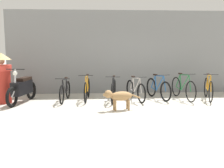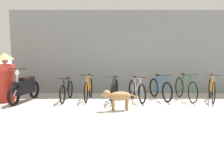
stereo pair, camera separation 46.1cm
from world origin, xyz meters
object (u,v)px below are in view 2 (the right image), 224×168
object	(u,v)px
bicycle_4	(160,89)
bicycle_1	(89,89)
bicycle_0	(67,91)
stray_dog	(117,96)
bicycle_6	(212,90)
bicycle_5	(186,89)
motorcycle	(25,88)
bicycle_3	(137,91)
bicycle_2	(115,91)
person_in_robes	(6,76)

from	to	relation	value
bicycle_4	bicycle_1	bearing A→B (deg)	-104.83
bicycle_0	stray_dog	bearing A→B (deg)	55.74
bicycle_6	bicycle_0	bearing A→B (deg)	-75.84
bicycle_5	motorcycle	xyz separation A→B (m)	(-5.26, -0.33, 0.08)
bicycle_5	bicycle_6	distance (m)	0.83
bicycle_4	bicycle_5	bearing A→B (deg)	67.92
bicycle_6	bicycle_5	bearing A→B (deg)	-85.74
bicycle_4	motorcycle	xyz separation A→B (m)	(-4.43, -0.40, 0.10)
bicycle_4	bicycle_3	bearing A→B (deg)	-92.15
bicycle_6	stray_dog	distance (m)	3.39
bicycle_1	bicycle_2	xyz separation A→B (m)	(0.87, -0.20, -0.02)
bicycle_5	bicycle_0	bearing A→B (deg)	-96.17
bicycle_4	motorcycle	world-z (taller)	motorcycle
person_in_robes	bicycle_1	bearing A→B (deg)	166.85
bicycle_5	bicycle_6	size ratio (longest dim) A/B	1.10
bicycle_5	bicycle_1	bearing A→B (deg)	-97.86
bicycle_4	bicycle_6	bearing A→B (deg)	65.48
bicycle_4	person_in_robes	xyz separation A→B (m)	(-5.02, -0.38, 0.48)
stray_dog	bicycle_6	bearing A→B (deg)	-168.63
bicycle_3	bicycle_0	bearing A→B (deg)	-104.61
motorcycle	bicycle_5	bearing A→B (deg)	106.20
bicycle_3	motorcycle	world-z (taller)	motorcycle
bicycle_5	stray_dog	bearing A→B (deg)	-65.42
bicycle_0	motorcycle	bearing A→B (deg)	-76.18
bicycle_5	stray_dog	size ratio (longest dim) A/B	1.63
bicycle_2	bicycle_3	distance (m)	0.74
bicycle_3	person_in_robes	size ratio (longest dim) A/B	0.98
bicycle_5	motorcycle	world-z (taller)	motorcycle
bicycle_3	bicycle_4	distance (m)	0.83
bicycle_3	stray_dog	xyz separation A→B (m)	(-0.66, -1.34, 0.06)
bicycle_2	stray_dog	world-z (taller)	bicycle_2
bicycle_2	motorcycle	world-z (taller)	motorcycle
bicycle_2	bicycle_6	xyz separation A→B (m)	(3.19, 0.06, 0.03)
bicycle_4	person_in_robes	bearing A→B (deg)	-102.46
bicycle_2	stray_dog	distance (m)	1.26
stray_dog	bicycle_0	bearing A→B (deg)	-50.93
bicycle_1	bicycle_2	world-z (taller)	bicycle_1
stray_dog	person_in_robes	distance (m)	3.76
bicycle_5	bicycle_4	bearing A→B (deg)	-103.23
bicycle_2	bicycle_4	bearing A→B (deg)	107.98
motorcycle	stray_dog	world-z (taller)	motorcycle
bicycle_0	person_in_robes	size ratio (longest dim) A/B	1.00
bicycle_4	person_in_robes	world-z (taller)	person_in_robes
bicycle_3	bicycle_6	distance (m)	2.46
bicycle_1	bicycle_4	xyz separation A→B (m)	(2.41, 0.08, -0.01)
motorcycle	bicycle_6	bearing A→B (deg)	104.34
bicycle_2	bicycle_4	world-z (taller)	bicycle_4
bicycle_2	bicycle_1	bearing A→B (deg)	-95.81
bicycle_0	bicycle_5	size ratio (longest dim) A/B	0.89
bicycle_4	stray_dog	bearing A→B (deg)	-60.33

